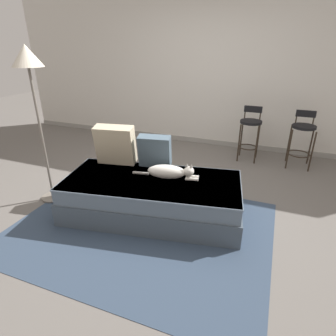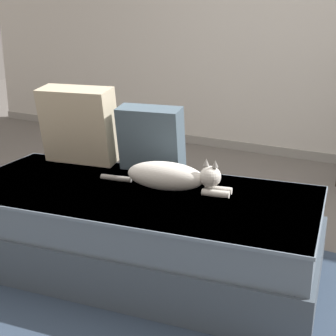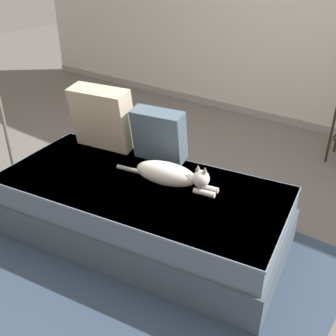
% 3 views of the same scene
% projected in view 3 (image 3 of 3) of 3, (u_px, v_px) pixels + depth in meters
% --- Properties ---
extents(ground_plane, '(16.00, 16.00, 0.00)m').
position_uv_depth(ground_plane, '(176.00, 210.00, 3.07)').
color(ground_plane, '#66605B').
rests_on(ground_plane, ground).
extents(wall_back_panel, '(8.00, 0.10, 2.60)m').
position_uv_depth(wall_back_panel, '(307.00, 4.00, 4.02)').
color(wall_back_panel, silver).
rests_on(wall_back_panel, ground).
extents(wall_baseboard_trim, '(8.00, 0.02, 0.09)m').
position_uv_depth(wall_baseboard_trim, '(287.00, 120.00, 4.58)').
color(wall_baseboard_trim, gray).
rests_on(wall_baseboard_trim, ground).
extents(area_rug, '(2.63, 2.00, 0.01)m').
position_uv_depth(area_rug, '(113.00, 258.00, 2.58)').
color(area_rug, '#334256').
rests_on(area_rug, ground).
extents(couch, '(2.06, 1.22, 0.43)m').
position_uv_depth(couch, '(142.00, 210.00, 2.68)').
color(couch, '#44505B').
rests_on(couch, ground).
extents(throw_pillow_corner, '(0.50, 0.31, 0.48)m').
position_uv_depth(throw_pillow_corner, '(103.00, 118.00, 2.95)').
color(throw_pillow_corner, beige).
rests_on(throw_pillow_corner, couch).
extents(throw_pillow_middle, '(0.40, 0.26, 0.39)m').
position_uv_depth(throw_pillow_middle, '(159.00, 135.00, 2.78)').
color(throw_pillow_middle, '#4C6070').
rests_on(throw_pillow_middle, couch).
extents(cat, '(0.74, 0.25, 0.19)m').
position_uv_depth(cat, '(170.00, 174.00, 2.53)').
color(cat, white).
rests_on(cat, couch).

